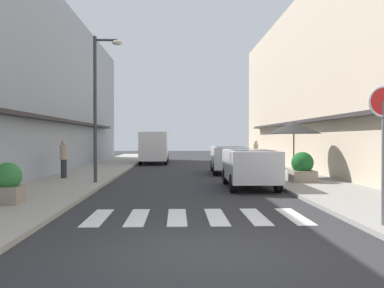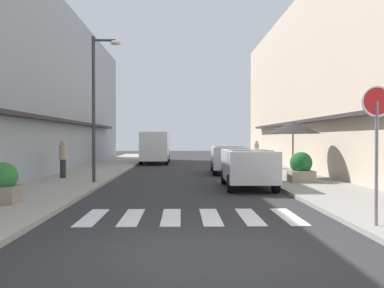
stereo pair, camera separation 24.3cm
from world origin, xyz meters
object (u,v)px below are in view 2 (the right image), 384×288
(planter_midblock, at_px, (301,168))
(pedestrian_walking_near, at_px, (63,158))
(parked_car_near, at_px, (248,164))
(planter_corner, at_px, (4,183))
(cafe_umbrella, at_px, (293,128))
(pedestrian_walking_far, at_px, (257,152))
(delivery_van, at_px, (156,145))
(planter_far, at_px, (270,160))
(round_street_sign, at_px, (377,118))
(street_lamp, at_px, (98,94))
(parked_car_mid, at_px, (228,157))

(planter_midblock, bearing_deg, pedestrian_walking_near, 169.24)
(parked_car_near, height_order, planter_corner, parked_car_near)
(cafe_umbrella, relative_size, pedestrian_walking_far, 1.55)
(delivery_van, xyz_separation_m, planter_far, (7.20, -6.65, -0.79))
(planter_midblock, bearing_deg, planter_far, 87.32)
(delivery_van, height_order, planter_far, delivery_van)
(delivery_van, xyz_separation_m, round_street_sign, (5.92, -22.76, 0.91))
(delivery_van, bearing_deg, round_street_sign, -75.43)
(delivery_van, height_order, street_lamp, street_lamp)
(planter_far, relative_size, pedestrian_walking_near, 0.60)
(round_street_sign, relative_size, planter_corner, 2.54)
(parked_car_near, height_order, pedestrian_walking_far, pedestrian_walking_far)
(round_street_sign, height_order, street_lamp, street_lamp)
(round_street_sign, relative_size, cafe_umbrella, 1.13)
(planter_midblock, height_order, pedestrian_walking_far, pedestrian_walking_far)
(parked_car_mid, xyz_separation_m, round_street_sign, (1.44, -13.90, 1.40))
(parked_car_mid, xyz_separation_m, planter_corner, (-7.43, -10.77, -0.25))
(delivery_van, bearing_deg, pedestrian_walking_far, -24.34)
(parked_car_near, distance_m, round_street_sign, 7.63)
(delivery_van, distance_m, cafe_umbrella, 14.34)
(street_lamp, bearing_deg, planter_corner, -105.16)
(cafe_umbrella, bearing_deg, parked_car_near, -130.83)
(parked_car_mid, distance_m, cafe_umbrella, 4.64)
(planter_far, bearing_deg, parked_car_mid, -140.89)
(delivery_van, relative_size, pedestrian_walking_far, 3.30)
(parked_car_near, distance_m, street_lamp, 6.68)
(pedestrian_walking_far, bearing_deg, street_lamp, 133.33)
(parked_car_mid, distance_m, planter_midblock, 5.93)
(planter_midblock, height_order, planter_far, planter_midblock)
(parked_car_near, distance_m, pedestrian_walking_far, 12.48)
(street_lamp, relative_size, pedestrian_walking_far, 3.62)
(street_lamp, bearing_deg, planter_far, 40.86)
(pedestrian_walking_far, bearing_deg, pedestrian_walking_near, 122.44)
(parked_car_mid, distance_m, pedestrian_walking_far, 6.23)
(round_street_sign, relative_size, pedestrian_walking_far, 1.75)
(parked_car_near, xyz_separation_m, pedestrian_walking_far, (2.57, 12.21, 0.06))
(parked_car_mid, xyz_separation_m, delivery_van, (-4.47, 8.86, 0.48))
(planter_far, bearing_deg, planter_corner, -128.02)
(delivery_van, bearing_deg, parked_car_near, -73.80)
(delivery_van, xyz_separation_m, planter_corner, (-2.95, -19.63, -0.73))
(street_lamp, height_order, pedestrian_walking_far, street_lamp)
(parked_car_near, height_order, round_street_sign, round_street_sign)
(parked_car_mid, relative_size, planter_midblock, 3.32)
(street_lamp, xyz_separation_m, pedestrian_walking_far, (8.51, 10.96, -2.72))
(round_street_sign, relative_size, planter_midblock, 2.33)
(planter_corner, distance_m, pedestrian_walking_near, 7.30)
(parked_car_mid, height_order, cafe_umbrella, cafe_umbrella)
(planter_midblock, xyz_separation_m, pedestrian_walking_near, (-10.24, 1.94, 0.33))
(parked_car_mid, height_order, delivery_van, delivery_van)
(planter_corner, bearing_deg, planter_midblock, 28.58)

